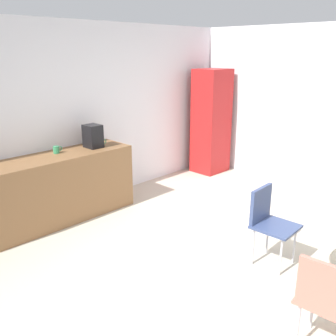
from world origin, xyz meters
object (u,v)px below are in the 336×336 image
(chair_navy, at_px, (268,217))
(mug_green, at_px, (56,150))
(mug_white, at_px, (101,143))
(coffee_maker, at_px, (93,136))
(locker_cabinet, at_px, (211,122))
(chair_coral, at_px, (327,297))

(chair_navy, distance_m, mug_green, 2.81)
(chair_navy, height_order, mug_white, mug_white)
(chair_navy, height_order, coffee_maker, coffee_maker)
(locker_cabinet, relative_size, chair_navy, 2.27)
(mug_white, relative_size, mug_green, 1.00)
(mug_white, bearing_deg, coffee_maker, 175.83)
(mug_white, bearing_deg, chair_coral, -99.63)
(mug_white, xyz_separation_m, coffee_maker, (-0.13, 0.01, 0.11))
(chair_coral, height_order, mug_white, mug_white)
(chair_navy, relative_size, mug_green, 6.43)
(locker_cabinet, relative_size, chair_coral, 2.27)
(chair_navy, xyz_separation_m, mug_white, (-0.30, 2.52, 0.43))
(mug_green, height_order, coffee_maker, coffee_maker)
(mug_green, bearing_deg, chair_coral, -89.11)
(chair_navy, xyz_separation_m, coffee_maker, (-0.43, 2.53, 0.54))
(chair_navy, relative_size, mug_white, 6.43)
(locker_cabinet, distance_m, coffee_maker, 2.53)
(locker_cabinet, relative_size, coffee_maker, 5.90)
(mug_green, bearing_deg, locker_cabinet, -3.49)
(chair_coral, relative_size, mug_white, 6.43)
(chair_coral, bearing_deg, mug_green, 90.89)
(chair_navy, height_order, chair_coral, same)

